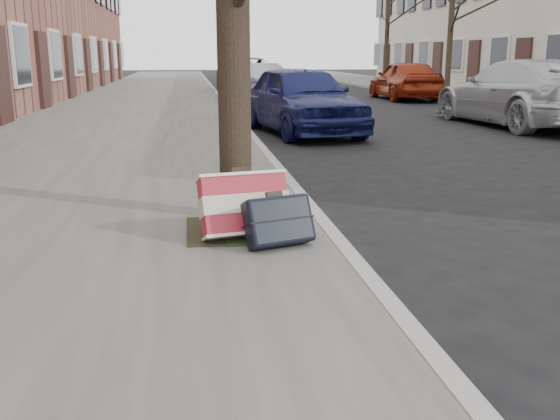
{
  "coord_description": "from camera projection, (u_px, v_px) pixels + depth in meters",
  "views": [
    {
      "loc": [
        -2.39,
        -3.73,
        1.53
      ],
      "look_at": [
        -1.72,
        0.8,
        0.38
      ],
      "focal_mm": 40.0,
      "sensor_mm": 36.0,
      "label": 1
    }
  ],
  "objects": [
    {
      "name": "near_sidewalk",
      "position": [
        142.0,
        106.0,
        18.14
      ],
      "size": [
        5.0,
        70.0,
        0.12
      ],
      "primitive_type": "cube",
      "color": "slate",
      "rests_on": "ground"
    },
    {
      "name": "dirt_patch",
      "position": [
        239.0,
        229.0,
        5.13
      ],
      "size": [
        0.85,
        0.85,
        0.02
      ],
      "primitive_type": "cube",
      "color": "black",
      "rests_on": "near_sidewalk"
    },
    {
      "name": "car_far_front",
      "position": [
        521.0,
        93.0,
        13.4
      ],
      "size": [
        2.27,
        5.03,
        1.43
      ],
      "primitive_type": "imported",
      "rotation": [
        0.0,
        0.0,
        3.2
      ],
      "color": "#A9ACB0",
      "rests_on": "ground"
    },
    {
      "name": "car_near_back",
      "position": [
        249.0,
        76.0,
        24.72
      ],
      "size": [
        2.37,
        5.04,
        1.39
      ],
      "primitive_type": "imported",
      "rotation": [
        0.0,
        0.0,
        0.01
      ],
      "color": "#3D3D42",
      "rests_on": "ground"
    },
    {
      "name": "suitcase_navy",
      "position": [
        278.0,
        220.0,
        4.65
      ],
      "size": [
        0.58,
        0.45,
        0.4
      ],
      "primitive_type": "cube",
      "rotation": [
        -0.42,
        0.0,
        0.31
      ],
      "color": "black",
      "rests_on": "near_sidewalk"
    },
    {
      "name": "suitcase_red",
      "position": [
        244.0,
        205.0,
        4.86
      ],
      "size": [
        0.73,
        0.49,
        0.52
      ],
      "primitive_type": "cube",
      "rotation": [
        -0.42,
        0.0,
        0.19
      ],
      "color": "maroon",
      "rests_on": "near_sidewalk"
    },
    {
      "name": "car_near_front",
      "position": [
        301.0,
        99.0,
        12.2
      ],
      "size": [
        2.22,
        4.15,
        1.34
      ],
      "primitive_type": "imported",
      "rotation": [
        0.0,
        0.0,
        0.17
      ],
      "color": "#141A4F",
      "rests_on": "ground"
    },
    {
      "name": "car_near_mid",
      "position": [
        260.0,
        84.0,
        19.53
      ],
      "size": [
        2.38,
        4.01,
        1.25
      ],
      "primitive_type": "imported",
      "rotation": [
        0.0,
        0.0,
        0.3
      ],
      "color": "#A2A5A9",
      "rests_on": "ground"
    },
    {
      "name": "ground",
      "position": [
        543.0,
        282.0,
        4.29
      ],
      "size": [
        120.0,
        120.0,
        0.0
      ],
      "primitive_type": "plane",
      "color": "black",
      "rests_on": "ground"
    },
    {
      "name": "tree_far_b",
      "position": [
        451.0,
        29.0,
        22.65
      ],
      "size": [
        0.21,
        0.21,
        4.57
      ],
      "primitive_type": "cylinder",
      "color": "black",
      "rests_on": "far_sidewalk"
    },
    {
      "name": "far_sidewalk",
      "position": [
        511.0,
        102.0,
        19.77
      ],
      "size": [
        4.0,
        70.0,
        0.12
      ],
      "primitive_type": "cube",
      "color": "#65625C",
      "rests_on": "ground"
    },
    {
      "name": "tree_far_c",
      "position": [
        387.0,
        24.0,
        29.67
      ],
      "size": [
        0.21,
        0.21,
        5.59
      ],
      "primitive_type": "cylinder",
      "color": "black",
      "rests_on": "far_sidewalk"
    },
    {
      "name": "car_far_back",
      "position": [
        404.0,
        80.0,
        21.26
      ],
      "size": [
        1.59,
        3.94,
        1.34
      ],
      "primitive_type": "imported",
      "rotation": [
        0.0,
        0.0,
        3.14
      ],
      "color": "maroon",
      "rests_on": "ground"
    }
  ]
}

